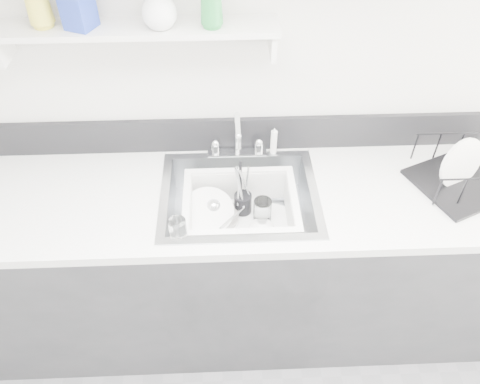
{
  "coord_description": "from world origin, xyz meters",
  "views": [
    {
      "loc": [
        -0.05,
        -0.17,
        2.24
      ],
      "look_at": [
        0.0,
        1.14,
        0.98
      ],
      "focal_mm": 35.0,
      "sensor_mm": 36.0,
      "label": 1
    }
  ],
  "objects_px": {
    "sink": "(240,209)",
    "wash_tub": "(240,213)",
    "counter_run": "(240,264)",
    "dish_rack": "(473,167)"
  },
  "relations": [
    {
      "from": "sink",
      "to": "dish_rack",
      "type": "relative_size",
      "value": 1.47
    },
    {
      "from": "counter_run",
      "to": "dish_rack",
      "type": "xyz_separation_m",
      "value": [
        0.95,
        0.04,
        0.54
      ]
    },
    {
      "from": "counter_run",
      "to": "sink",
      "type": "xyz_separation_m",
      "value": [
        0.0,
        0.0,
        0.37
      ]
    },
    {
      "from": "sink",
      "to": "wash_tub",
      "type": "relative_size",
      "value": 1.38
    },
    {
      "from": "counter_run",
      "to": "dish_rack",
      "type": "relative_size",
      "value": 7.36
    },
    {
      "from": "sink",
      "to": "dish_rack",
      "type": "bearing_deg",
      "value": 2.5
    },
    {
      "from": "counter_run",
      "to": "dish_rack",
      "type": "bearing_deg",
      "value": 2.5
    },
    {
      "from": "sink",
      "to": "wash_tub",
      "type": "height_order",
      "value": "wash_tub"
    },
    {
      "from": "counter_run",
      "to": "wash_tub",
      "type": "bearing_deg",
      "value": -86.05
    },
    {
      "from": "sink",
      "to": "wash_tub",
      "type": "distance_m",
      "value": 0.03
    }
  ]
}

